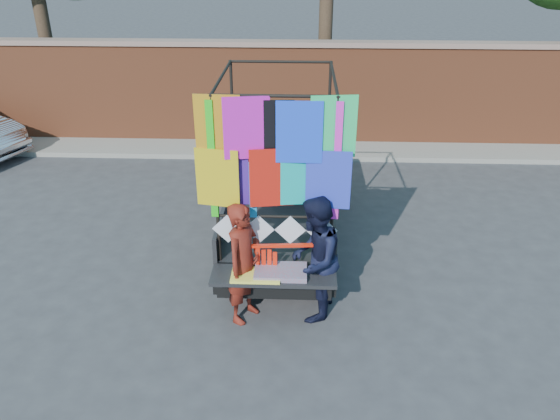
{
  "coord_description": "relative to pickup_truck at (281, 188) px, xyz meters",
  "views": [
    {
      "loc": [
        0.41,
        -6.69,
        4.93
      ],
      "look_at": [
        0.13,
        0.2,
        1.44
      ],
      "focal_mm": 35.0,
      "sensor_mm": 36.0,
      "label": 1
    }
  ],
  "objects": [
    {
      "name": "streamer_bundle",
      "position": [
        -0.03,
        -2.68,
        0.17
      ],
      "size": [
        0.92,
        0.12,
        0.64
      ],
      "color": "#FC250D",
      "rests_on": "ground"
    },
    {
      "name": "ground",
      "position": [
        -0.07,
        -2.35,
        -0.81
      ],
      "size": [
        90.0,
        90.0,
        0.0
      ],
      "primitive_type": "plane",
      "color": "#38383A",
      "rests_on": "ground"
    },
    {
      "name": "brick_wall",
      "position": [
        -0.07,
        4.65,
        0.52
      ],
      "size": [
        30.0,
        0.45,
        2.61
      ],
      "color": "#9C4D2D",
      "rests_on": "ground"
    },
    {
      "name": "man",
      "position": [
        0.55,
        -2.62,
        0.12
      ],
      "size": [
        0.89,
        1.04,
        1.85
      ],
      "primitive_type": "imported",
      "rotation": [
        0.0,
        0.0,
        -1.8
      ],
      "color": "black",
      "rests_on": "ground"
    },
    {
      "name": "curb",
      "position": [
        -0.07,
        3.95,
        -0.75
      ],
      "size": [
        30.0,
        1.2,
        0.12
      ],
      "primitive_type": "cube",
      "color": "gray",
      "rests_on": "ground"
    },
    {
      "name": "woman",
      "position": [
        -0.41,
        -2.72,
        0.09
      ],
      "size": [
        0.69,
        0.78,
        1.79
      ],
      "primitive_type": "imported",
      "rotation": [
        0.0,
        0.0,
        1.07
      ],
      "color": "maroon",
      "rests_on": "ground"
    },
    {
      "name": "pickup_truck",
      "position": [
        0.0,
        0.0,
        0.0
      ],
      "size": [
        2.02,
        5.06,
        3.19
      ],
      "color": "black",
      "rests_on": "ground"
    }
  ]
}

